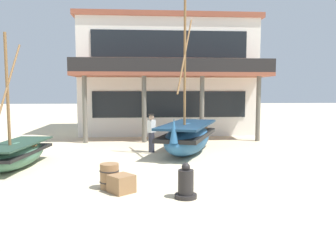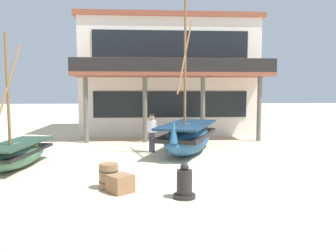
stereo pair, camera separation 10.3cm
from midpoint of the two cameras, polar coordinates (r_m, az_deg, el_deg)
ground_plane at (r=12.18m, az=0.58°, el=-7.05°), size 120.00×120.00×0.00m
fishing_boat_near_left at (r=15.00m, az=3.45°, el=-1.78°), size 3.21×4.98×6.40m
fishing_boat_centre_large at (r=13.47m, az=-23.18°, el=-4.10°), size 1.65×3.85×4.61m
fisherman_by_hull at (r=15.36m, az=-2.44°, el=-1.21°), size 0.39×0.42×1.68m
capstan_winch at (r=8.96m, az=3.02°, el=-9.43°), size 0.57×0.57×0.90m
wooden_barrel at (r=9.93m, az=-9.34°, el=-8.03°), size 0.56×0.56×0.70m
cargo_crate at (r=9.53m, az=-7.46°, el=-9.27°), size 0.81×0.81×0.48m
harbor_building_main at (r=23.77m, az=-0.04°, el=8.00°), size 11.06×9.43×7.21m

